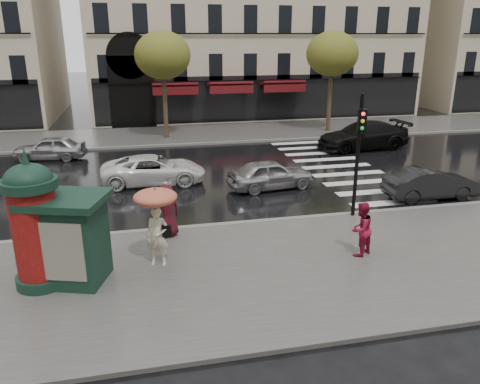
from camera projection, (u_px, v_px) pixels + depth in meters
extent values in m
plane|color=black|center=(278.00, 262.00, 13.73)|extent=(160.00, 160.00, 0.00)
cube|color=#474744|center=(284.00, 269.00, 13.24)|extent=(90.00, 7.00, 0.12)
cube|color=#474744|center=(196.00, 134.00, 31.30)|extent=(90.00, 6.00, 0.12)
cube|color=slate|center=(254.00, 222.00, 16.48)|extent=(90.00, 0.25, 0.14)
cube|color=slate|center=(202.00, 144.00, 28.52)|extent=(90.00, 0.25, 0.14)
cube|color=silver|center=(336.00, 166.00, 23.84)|extent=(3.60, 11.75, 0.01)
cylinder|color=#38281C|center=(165.00, 99.00, 29.16)|extent=(0.28, 0.28, 5.20)
ellipsoid|color=#49571B|center=(163.00, 55.00, 28.33)|extent=(3.40, 3.40, 2.89)
cylinder|color=#38281C|center=(330.00, 94.00, 31.40)|extent=(0.28, 0.28, 5.20)
ellipsoid|color=#49571B|center=(332.00, 54.00, 30.58)|extent=(3.40, 3.40, 2.89)
imported|color=#F1E6C6|center=(158.00, 236.00, 13.09)|extent=(0.72, 0.57, 1.74)
cylinder|color=black|center=(156.00, 217.00, 12.91)|extent=(0.02, 0.02, 1.10)
ellipsoid|color=red|center=(155.00, 197.00, 12.72)|extent=(1.21, 1.21, 0.42)
cone|color=black|center=(155.00, 189.00, 12.64)|extent=(0.04, 0.04, 0.09)
cube|color=black|center=(167.00, 231.00, 13.02)|extent=(0.26, 0.12, 0.33)
imported|color=maroon|center=(361.00, 229.00, 13.70)|extent=(1.00, 0.94, 1.64)
imported|color=#410D15|center=(168.00, 211.00, 15.02)|extent=(1.01, 0.88, 1.74)
cylinder|color=#122E22|center=(43.00, 278.00, 12.30)|extent=(1.33, 1.33, 0.29)
cylinder|color=maroon|center=(36.00, 232.00, 11.88)|extent=(1.14, 1.14, 2.38)
cylinder|color=#122E22|center=(29.00, 184.00, 11.47)|extent=(1.37, 1.37, 0.24)
ellipsoid|color=#122E22|center=(28.00, 180.00, 11.44)|extent=(1.18, 1.18, 0.82)
cone|color=#122E22|center=(25.00, 156.00, 11.24)|extent=(0.19, 0.19, 0.43)
cylinder|color=black|center=(357.00, 157.00, 16.34)|extent=(0.13, 0.13, 4.37)
cube|color=black|center=(362.00, 121.00, 15.69)|extent=(0.31, 0.26, 0.77)
cube|color=#122E22|center=(70.00, 243.00, 12.17)|extent=(1.99, 1.79, 2.17)
cube|color=#122E22|center=(65.00, 200.00, 11.79)|extent=(2.38, 2.18, 0.19)
imported|color=#A7A6AB|center=(271.00, 174.00, 20.19)|extent=(3.92, 1.99, 1.28)
imported|color=black|center=(430.00, 183.00, 18.99)|extent=(3.81, 1.38, 1.25)
imported|color=white|center=(154.00, 170.00, 20.90)|extent=(4.65, 2.27, 1.27)
imported|color=black|center=(363.00, 136.00, 27.27)|extent=(5.60, 2.68, 1.58)
imported|color=#A5A5AA|center=(50.00, 148.00, 24.94)|extent=(3.85, 1.92, 1.26)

